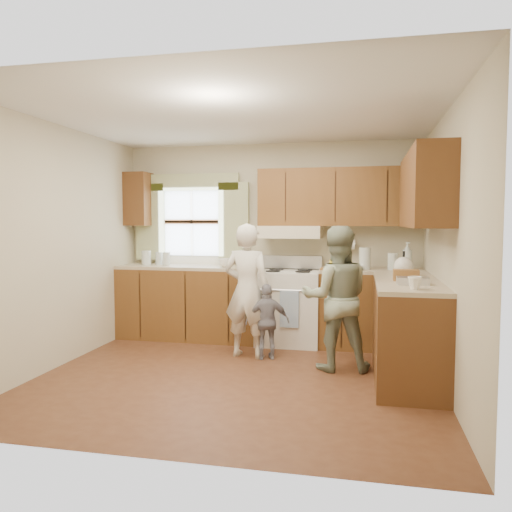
% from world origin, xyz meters
% --- Properties ---
extents(room, '(3.80, 3.80, 3.80)m').
position_xyz_m(room, '(0.00, 0.00, 1.25)').
color(room, '#4B2717').
rests_on(room, ground).
extents(kitchen_fixtures, '(3.80, 2.25, 2.15)m').
position_xyz_m(kitchen_fixtures, '(0.61, 1.08, 0.84)').
color(kitchen_fixtures, '#47280F').
rests_on(kitchen_fixtures, ground).
extents(stove, '(0.76, 0.67, 1.07)m').
position_xyz_m(stove, '(0.30, 1.44, 0.47)').
color(stove, silver).
rests_on(stove, ground).
extents(woman_left, '(0.59, 0.43, 1.48)m').
position_xyz_m(woman_left, '(-0.07, 0.73, 0.74)').
color(woman_left, silver).
rests_on(woman_left, ground).
extents(woman_right, '(0.78, 0.65, 1.46)m').
position_xyz_m(woman_right, '(0.92, 0.45, 0.73)').
color(woman_right, '#284531').
rests_on(woman_right, ground).
extents(child, '(0.52, 0.34, 0.83)m').
position_xyz_m(child, '(0.17, 0.68, 0.41)').
color(child, gray).
rests_on(child, ground).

